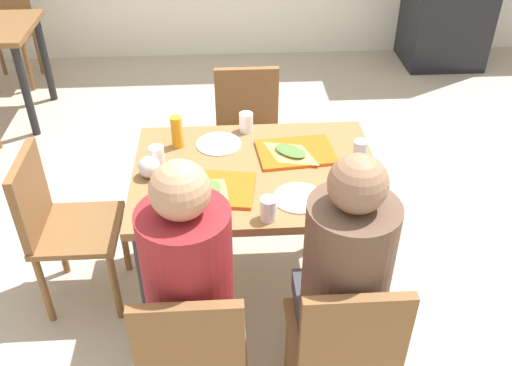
{
  "coord_description": "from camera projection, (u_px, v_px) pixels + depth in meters",
  "views": [
    {
      "loc": [
        -0.13,
        -2.13,
        2.21
      ],
      "look_at": [
        0.0,
        0.0,
        0.68
      ],
      "focal_mm": 39.4,
      "sensor_mm": 36.0,
      "label": 1
    }
  ],
  "objects": [
    {
      "name": "ground_plane",
      "position": [
        256.0,
        286.0,
        3.03
      ],
      "size": [
        10.0,
        10.0,
        0.02
      ],
      "primitive_type": "cube",
      "color": "#B7A893"
    },
    {
      "name": "main_table",
      "position": [
        256.0,
        187.0,
        2.64
      ],
      "size": [
        1.13,
        0.84,
        0.75
      ],
      "color": "olive",
      "rests_on": "ground_plane"
    },
    {
      "name": "chair_near_left",
      "position": [
        193.0,
        352.0,
        2.06
      ],
      "size": [
        0.4,
        0.4,
        0.85
      ],
      "color": "brown",
      "rests_on": "ground_plane"
    },
    {
      "name": "chair_near_right",
      "position": [
        345.0,
        344.0,
        2.09
      ],
      "size": [
        0.4,
        0.4,
        0.85
      ],
      "color": "brown",
      "rests_on": "ground_plane"
    },
    {
      "name": "chair_far_side",
      "position": [
        248.0,
        129.0,
        3.38
      ],
      "size": [
        0.4,
        0.4,
        0.85
      ],
      "color": "brown",
      "rests_on": "ground_plane"
    },
    {
      "name": "chair_left_end",
      "position": [
        58.0,
        220.0,
        2.68
      ],
      "size": [
        0.4,
        0.4,
        0.85
      ],
      "color": "brown",
      "rests_on": "ground_plane"
    },
    {
      "name": "person_in_red",
      "position": [
        189.0,
        277.0,
        2.03
      ],
      "size": [
        0.32,
        0.42,
        1.26
      ],
      "color": "#383842",
      "rests_on": "ground_plane"
    },
    {
      "name": "person_in_brown_jacket",
      "position": [
        344.0,
        270.0,
        2.06
      ],
      "size": [
        0.32,
        0.42,
        1.26
      ],
      "color": "#383842",
      "rests_on": "ground_plane"
    },
    {
      "name": "tray_red_near",
      "position": [
        213.0,
        189.0,
        2.45
      ],
      "size": [
        0.39,
        0.31,
        0.02
      ],
      "primitive_type": "cube",
      "rotation": [
        0.0,
        0.0,
        -0.14
      ],
      "color": "#D85914",
      "rests_on": "main_table"
    },
    {
      "name": "tray_red_far",
      "position": [
        296.0,
        152.0,
        2.69
      ],
      "size": [
        0.38,
        0.3,
        0.02
      ],
      "primitive_type": "cube",
      "rotation": [
        0.0,
        0.0,
        0.1
      ],
      "color": "#D85914",
      "rests_on": "main_table"
    },
    {
      "name": "paper_plate_center",
      "position": [
        219.0,
        144.0,
        2.76
      ],
      "size": [
        0.22,
        0.22,
        0.01
      ],
      "primitive_type": "cylinder",
      "color": "white",
      "rests_on": "main_table"
    },
    {
      "name": "paper_plate_near_edge",
      "position": [
        299.0,
        198.0,
        2.4
      ],
      "size": [
        0.22,
        0.22,
        0.01
      ],
      "primitive_type": "cylinder",
      "color": "white",
      "rests_on": "main_table"
    },
    {
      "name": "pizza_slice_a",
      "position": [
        209.0,
        188.0,
        2.42
      ],
      "size": [
        0.22,
        0.21,
        0.02
      ],
      "color": "tan",
      "rests_on": "tray_red_near"
    },
    {
      "name": "pizza_slice_b",
      "position": [
        291.0,
        152.0,
        2.66
      ],
      "size": [
        0.27,
        0.26,
        0.02
      ],
      "color": "tan",
      "rests_on": "tray_red_far"
    },
    {
      "name": "plastic_cup_a",
      "position": [
        246.0,
        122.0,
        2.84
      ],
      "size": [
        0.07,
        0.07,
        0.1
      ],
      "primitive_type": "cylinder",
      "color": "white",
      "rests_on": "main_table"
    },
    {
      "name": "plastic_cup_b",
      "position": [
        268.0,
        209.0,
        2.27
      ],
      "size": [
        0.07,
        0.07,
        0.1
      ],
      "primitive_type": "cylinder",
      "color": "white",
      "rests_on": "main_table"
    },
    {
      "name": "plastic_cup_c",
      "position": [
        157.0,
        157.0,
        2.58
      ],
      "size": [
        0.07,
        0.07,
        0.1
      ],
      "primitive_type": "cylinder",
      "color": "white",
      "rests_on": "main_table"
    },
    {
      "name": "soda_can",
      "position": [
        360.0,
        153.0,
        2.59
      ],
      "size": [
        0.07,
        0.07,
        0.12
      ],
      "primitive_type": "cylinder",
      "color": "#B7BCC6",
      "rests_on": "main_table"
    },
    {
      "name": "condiment_bottle",
      "position": [
        177.0,
        132.0,
        2.7
      ],
      "size": [
        0.06,
        0.06,
        0.16
      ],
      "primitive_type": "cylinder",
      "color": "orange",
      "rests_on": "main_table"
    },
    {
      "name": "foil_bundle",
      "position": [
        149.0,
        167.0,
        2.51
      ],
      "size": [
        0.1,
        0.1,
        0.1
      ],
      "primitive_type": "sphere",
      "color": "silver",
      "rests_on": "main_table"
    },
    {
      "name": "background_chair_far",
      "position": [
        8.0,
        24.0,
        4.83
      ],
      "size": [
        0.4,
        0.4,
        0.85
      ],
      "color": "brown",
      "rests_on": "ground_plane"
    }
  ]
}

